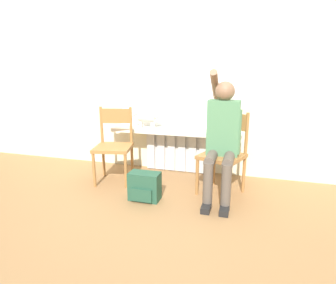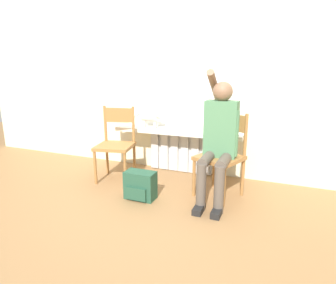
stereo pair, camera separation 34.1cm
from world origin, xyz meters
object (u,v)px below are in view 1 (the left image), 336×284
(chair_right, at_px, (224,153))
(backpack, at_px, (145,187))
(cat, at_px, (148,117))
(person, at_px, (222,134))
(chair_left, at_px, (114,144))

(chair_right, relative_size, backpack, 2.78)
(cat, bearing_deg, chair_right, -20.97)
(cat, bearing_deg, person, -26.18)
(chair_right, height_order, cat, chair_right)
(chair_left, bearing_deg, person, -16.52)
(backpack, bearing_deg, chair_left, 142.34)
(cat, xyz_separation_m, backpack, (0.26, -0.84, -0.61))
(chair_left, height_order, backpack, chair_left)
(chair_left, height_order, chair_right, same)
(cat, bearing_deg, backpack, -72.83)
(chair_left, relative_size, person, 0.67)
(chair_right, xyz_separation_m, backpack, (-0.79, -0.44, -0.32))
(person, distance_m, cat, 1.15)
(chair_left, relative_size, cat, 2.21)
(chair_left, relative_size, chair_right, 1.00)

